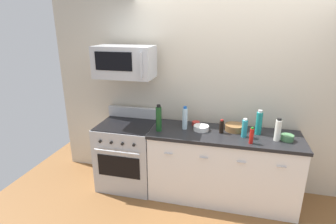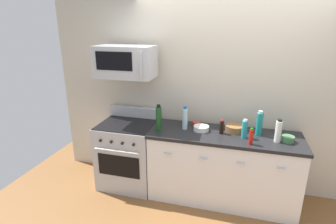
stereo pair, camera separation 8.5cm
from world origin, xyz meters
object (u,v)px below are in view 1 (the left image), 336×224
range_oven (128,154)px  bottle_dish_soap (245,128)px  bottle_hot_sauce_red (251,136)px  bottle_wine_green (159,119)px  bottle_sparkling_teal (259,123)px  microwave (125,62)px  bowl_red_small (196,123)px  bowl_green_glaze (287,138)px  bowl_wooden_salad (235,127)px  bottle_water_clear (185,118)px  bowl_white_ceramic (201,128)px  bottle_vinegar_white (278,130)px  bottle_soy_sauce_dark (222,127)px  bottle_olive_oil (185,117)px

range_oven → bottle_dish_soap: size_ratio=4.62×
bottle_hot_sauce_red → bottle_wine_green: bottle_wine_green is taller
range_oven → bottle_sparkling_teal: 1.80m
microwave → bowl_red_small: size_ratio=7.07×
bottle_sparkling_teal → bowl_green_glaze: bottle_sparkling_teal is taller
microwave → bottle_sparkling_teal: microwave is taller
bottle_sparkling_teal → bowl_green_glaze: size_ratio=2.18×
microwave → bowl_wooden_salad: 1.63m
microwave → bowl_red_small: bearing=9.1°
bottle_water_clear → bottle_dish_soap: 0.74m
bowl_white_ceramic → bottle_wine_green: bearing=-164.1°
bottle_vinegar_white → bottle_dish_soap: 0.37m
bottle_wine_green → bowl_white_ceramic: (0.52, 0.15, -0.13)m
bottle_soy_sauce_dark → bottle_dish_soap: (0.27, -0.06, 0.03)m
bottle_soy_sauce_dark → bottle_sparkling_teal: bearing=9.6°
bottle_hot_sauce_red → bottle_sparkling_teal: bearing=72.4°
bottle_dish_soap → bottle_wine_green: size_ratio=0.67×
bottle_vinegar_white → bowl_red_small: (-0.98, 0.26, -0.10)m
range_oven → bottle_sparkling_teal: (1.70, 0.08, 0.60)m
microwave → bottle_dish_soap: (1.53, -0.10, -0.72)m
bottle_dish_soap → bowl_red_small: bearing=158.3°
bottle_dish_soap → bottle_olive_oil: (-0.75, 0.20, 0.01)m
bottle_sparkling_teal → bowl_wooden_salad: bottle_sparkling_teal is taller
bottle_water_clear → bowl_wooden_salad: bearing=8.8°
bowl_red_small → bottle_wine_green: bearing=-144.2°
bottle_olive_oil → bowl_red_small: bearing=18.0°
microwave → bowl_green_glaze: size_ratio=5.28×
microwave → bowl_green_glaze: microwave is taller
bowl_green_glaze → bottle_vinegar_white: bearing=-164.9°
bottle_vinegar_white → bowl_green_glaze: (0.12, 0.03, -0.09)m
bottle_soy_sauce_dark → bottle_water_clear: bearing=177.1°
bottle_hot_sauce_red → bowl_wooden_salad: bottle_hot_sauce_red is taller
bottle_hot_sauce_red → bowl_green_glaze: bearing=23.8°
bottle_olive_oil → bowl_white_ceramic: size_ratio=1.35×
bottle_wine_green → bottle_sparkling_teal: bearing=9.1°
bottle_wine_green → bowl_red_small: bottle_wine_green is taller
bottle_water_clear → bowl_green_glaze: (1.22, -0.07, -0.11)m
bowl_wooden_salad → bowl_green_glaze: size_ratio=1.70×
bottle_soy_sauce_dark → bottle_vinegar_white: 0.65m
bottle_water_clear → bottle_olive_oil: bearing=98.6°
bottle_soy_sauce_dark → bottle_hot_sauce_red: bottle_hot_sauce_red is taller
bottle_vinegar_white → bottle_hot_sauce_red: bottle_vinegar_white is taller
bottle_water_clear → bowl_white_ceramic: 0.24m
bottle_water_clear → bottle_hot_sauce_red: bottle_water_clear is taller
range_oven → bowl_red_small: 1.05m
range_oven → bottle_dish_soap: 1.63m
bottle_sparkling_teal → bowl_wooden_salad: size_ratio=1.28×
microwave → bottle_sparkling_teal: size_ratio=2.42×
bottle_dish_soap → range_oven: bearing=178.0°
bowl_white_ceramic → bottle_soy_sauce_dark: bearing=-6.2°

